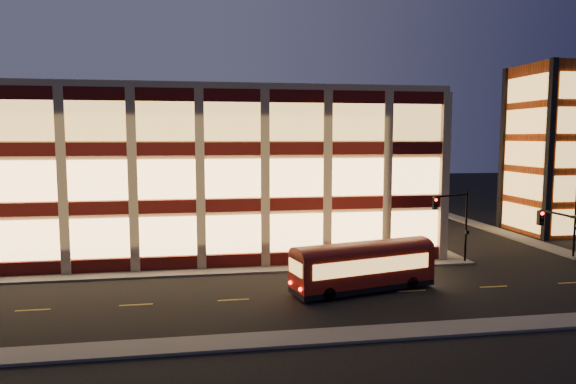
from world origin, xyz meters
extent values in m
plane|color=black|center=(0.00, 0.00, 0.00)|extent=(200.00, 200.00, 0.00)
cube|color=#514F4C|center=(-3.00, 1.00, 0.07)|extent=(54.00, 2.00, 0.15)
cube|color=#514F4C|center=(23.00, 17.00, 0.07)|extent=(2.00, 30.00, 0.15)
cube|color=#514F4C|center=(34.00, 17.00, 0.07)|extent=(2.00, 30.00, 0.15)
cube|color=#514F4C|center=(0.00, -13.00, 0.07)|extent=(100.00, 2.00, 0.15)
cube|color=tan|center=(-3.00, 17.00, 7.00)|extent=(50.00, 30.00, 14.00)
cube|color=tan|center=(-3.00, 17.00, 14.25)|extent=(50.40, 30.40, 0.50)
cube|color=#470C0A|center=(-3.00, 1.88, 0.65)|extent=(50.10, 0.25, 1.00)
cube|color=#FFBD6B|center=(-3.00, 1.90, 2.75)|extent=(49.00, 0.20, 3.00)
cube|color=#470C0A|center=(22.12, 17.00, 0.65)|extent=(0.25, 30.10, 1.00)
cube|color=#FFBD6B|center=(22.10, 17.00, 2.75)|extent=(0.20, 29.00, 3.00)
cube|color=#470C0A|center=(-3.00, 1.88, 5.05)|extent=(50.10, 0.25, 1.00)
cube|color=#FFBD6B|center=(-3.00, 1.90, 7.15)|extent=(49.00, 0.20, 3.00)
cube|color=#470C0A|center=(22.12, 17.00, 5.05)|extent=(0.25, 30.10, 1.00)
cube|color=#FFBD6B|center=(22.10, 17.00, 7.15)|extent=(0.20, 29.00, 3.00)
cube|color=#470C0A|center=(-3.00, 1.88, 9.45)|extent=(50.10, 0.25, 1.00)
cube|color=#FFBD6B|center=(-3.00, 1.90, 11.55)|extent=(49.00, 0.20, 3.00)
cube|color=#470C0A|center=(22.12, 17.00, 9.45)|extent=(0.25, 30.10, 1.00)
cube|color=#FFBD6B|center=(22.10, 17.00, 11.55)|extent=(0.20, 29.00, 3.00)
cube|color=#8C3814|center=(40.00, 12.00, 9.00)|extent=(8.00, 8.00, 18.00)
cube|color=black|center=(36.00, 8.00, 9.00)|extent=(0.60, 0.60, 18.00)
cube|color=black|center=(36.00, 16.00, 9.00)|extent=(0.60, 0.60, 18.00)
cube|color=black|center=(44.00, 16.00, 9.00)|extent=(0.60, 0.60, 18.00)
cube|color=#F1AF54|center=(35.92, 12.00, 1.80)|extent=(0.16, 6.60, 2.60)
cube|color=#F1AF54|center=(35.92, 12.00, 5.20)|extent=(0.16, 6.60, 2.60)
cube|color=#F1AF54|center=(35.92, 12.00, 8.60)|extent=(0.16, 6.60, 2.60)
cube|color=#F1AF54|center=(35.92, 12.00, 12.00)|extent=(0.16, 6.60, 2.60)
cube|color=#F1AF54|center=(35.92, 12.00, 15.40)|extent=(0.16, 6.60, 2.60)
cylinder|color=black|center=(23.50, 0.80, 3.00)|extent=(0.18, 0.18, 6.00)
cylinder|color=black|center=(21.75, 0.05, 5.70)|extent=(3.56, 1.63, 0.14)
cube|color=black|center=(20.00, -0.70, 5.20)|extent=(0.32, 0.32, 0.95)
sphere|color=#FF0C05|center=(20.00, -0.88, 5.50)|extent=(0.20, 0.20, 0.20)
cube|color=black|center=(23.50, 0.60, 2.60)|extent=(0.25, 0.18, 0.28)
cylinder|color=black|center=(33.50, 0.80, 3.00)|extent=(0.18, 0.18, 6.00)
cube|color=black|center=(33.50, 0.60, 2.60)|extent=(0.25, 0.18, 0.28)
cylinder|color=black|center=(23.50, -10.50, 5.70)|extent=(0.14, 4.00, 0.14)
cube|color=black|center=(23.50, -8.50, 5.20)|extent=(0.32, 0.32, 0.95)
sphere|color=#FF0C05|center=(23.50, -8.68, 5.50)|extent=(0.20, 0.20, 0.20)
cube|color=maroon|center=(12.77, -5.36, 1.69)|extent=(10.22, 4.76, 2.28)
cube|color=black|center=(12.77, -5.36, 0.35)|extent=(10.22, 4.76, 0.35)
cylinder|color=black|center=(9.95, -7.17, 0.45)|extent=(0.94, 0.50, 0.89)
cylinder|color=black|center=(9.43, -5.05, 0.45)|extent=(0.94, 0.50, 0.89)
cylinder|color=black|center=(16.11, -5.67, 0.45)|extent=(0.94, 0.50, 0.89)
cylinder|color=black|center=(15.60, -3.55, 0.45)|extent=(0.94, 0.50, 0.89)
cube|color=#F1AF54|center=(13.07, -6.59, 1.98)|extent=(8.49, 2.12, 0.99)
cube|color=#F1AF54|center=(12.47, -4.13, 1.98)|extent=(8.49, 2.12, 0.99)
camera|label=1|loc=(2.33, -37.91, 10.32)|focal=32.00mm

